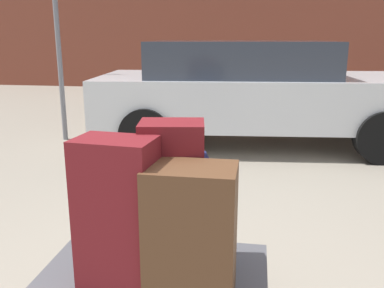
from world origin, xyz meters
TOP-DOWN VIEW (x-y plane):
  - luggage_cart at (0.00, 0.00)m, footprint 1.12×0.70m
  - suitcase_navy_front_left at (0.08, 0.06)m, footprint 0.41×0.35m
  - suitcase_maroon_rear_left at (-0.12, -0.16)m, footprint 0.37×0.26m
  - suitcase_brown_stacked_top at (0.21, -0.19)m, footprint 0.39×0.27m
  - duffel_bag_maroon_topmost_pile at (0.08, 0.06)m, footprint 0.33×0.27m
  - parked_car at (0.40, 4.00)m, footprint 4.45×2.23m
  - bollard_kerb_near at (2.91, 7.75)m, footprint 0.23×0.23m
  - no_parking_sign at (-2.31, 3.82)m, footprint 0.50×0.07m

SIDE VIEW (x-z plane):
  - luggage_cart at x=0.00m, z-range 0.09..0.43m
  - bollard_kerb_near at x=2.91m, z-range 0.00..0.60m
  - suitcase_navy_front_left at x=0.08m, z-range 0.34..0.91m
  - suitcase_brown_stacked_top at x=0.21m, z-range 0.34..0.96m
  - suitcase_maroon_rear_left at x=-0.12m, z-range 0.34..1.06m
  - parked_car at x=0.40m, z-range 0.05..1.47m
  - duffel_bag_maroon_topmost_pile at x=0.08m, z-range 0.91..1.09m
  - no_parking_sign at x=-2.31m, z-range 0.29..2.75m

